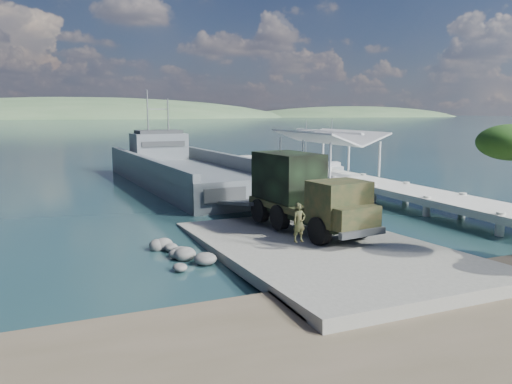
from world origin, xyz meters
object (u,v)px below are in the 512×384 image
sailboat_far (306,164)px  sailboat_near (331,167)px  soldier (299,231)px  pier (333,169)px  landing_craft (187,176)px  military_truck (304,192)px

sailboat_far → sailboat_near: bearing=-95.5°
soldier → sailboat_far: 42.11m
soldier → sailboat_near: sailboat_near is taller
soldier → sailboat_far: sailboat_far is taller
pier → landing_craft: bearing=154.9°
military_truck → sailboat_far: bearing=54.5°
landing_craft → military_truck: size_ratio=3.76×
landing_craft → sailboat_far: size_ratio=5.74×
landing_craft → sailboat_near: landing_craft is taller
soldier → sailboat_far: (20.49, 36.77, -1.12)m
pier → soldier: size_ratio=23.34×
sailboat_far → landing_craft: bearing=-162.9°
pier → soldier: 24.98m
pier → sailboat_far: 17.50m
pier → sailboat_near: bearing=59.0°
landing_craft → military_truck: bearing=-91.8°
pier → military_truck: pier is taller
pier → sailboat_near: size_ratio=6.92×
landing_craft → sailboat_far: 21.51m
landing_craft → sailboat_far: bearing=25.6°
landing_craft → soldier: landing_craft is taller
pier → sailboat_far: bearing=69.6°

